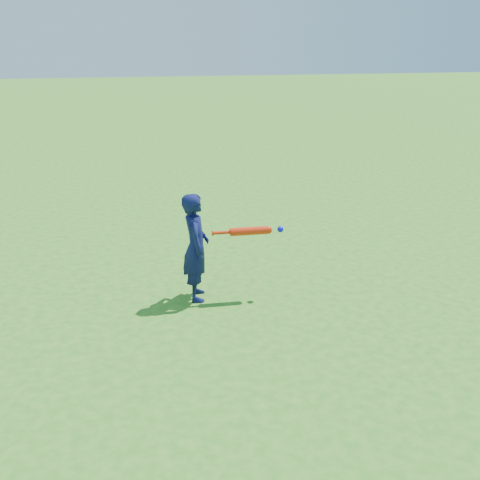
# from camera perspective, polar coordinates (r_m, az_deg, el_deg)

# --- Properties ---
(ground) EXTENTS (80.00, 80.00, 0.00)m
(ground) POSITION_cam_1_polar(r_m,az_deg,el_deg) (5.88, 3.79, -7.72)
(ground) COLOR #2D711A
(ground) RESTS_ON ground
(child) EXTENTS (0.34, 0.48, 1.24)m
(child) POSITION_cam_1_polar(r_m,az_deg,el_deg) (5.97, -4.74, -0.77)
(child) COLOR #0E1242
(child) RESTS_ON ground
(bat_swing) EXTENTS (0.81, 0.11, 0.09)m
(bat_swing) POSITION_cam_1_polar(r_m,az_deg,el_deg) (5.94, 1.33, 0.98)
(bat_swing) COLOR red
(bat_swing) RESTS_ON ground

